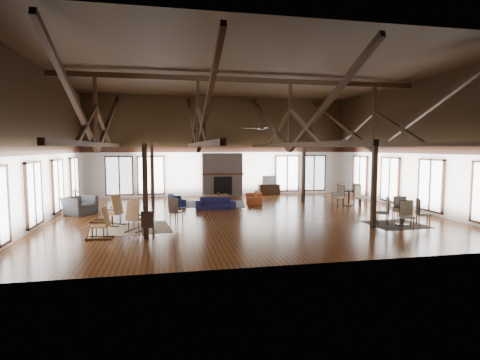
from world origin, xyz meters
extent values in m
plane|color=#5E3513|center=(0.00, 0.00, 0.00)|extent=(16.00, 16.00, 0.00)
cube|color=black|center=(0.00, 0.00, 6.00)|extent=(16.00, 14.00, 0.02)
cube|color=white|center=(0.00, 7.00, 3.00)|extent=(16.00, 0.02, 6.00)
cube|color=white|center=(0.00, -7.00, 3.00)|extent=(16.00, 0.02, 6.00)
cube|color=white|center=(-8.00, 0.00, 3.00)|extent=(0.02, 14.00, 6.00)
cube|color=white|center=(8.00, 0.00, 3.00)|extent=(0.02, 14.00, 6.00)
cube|color=black|center=(0.00, 0.00, 5.75)|extent=(15.60, 0.18, 0.22)
cube|color=black|center=(-6.00, 0.00, 3.05)|extent=(0.16, 13.70, 0.18)
cube|color=black|center=(-6.00, 0.00, 4.40)|extent=(0.14, 0.14, 2.70)
cube|color=black|center=(-6.00, 3.50, 4.28)|extent=(0.15, 7.07, 3.12)
cube|color=black|center=(-6.00, -3.50, 4.28)|extent=(0.15, 7.07, 3.12)
cube|color=black|center=(-2.00, 0.00, 3.05)|extent=(0.16, 13.70, 0.18)
cube|color=black|center=(-2.00, 0.00, 4.40)|extent=(0.14, 0.14, 2.70)
cube|color=black|center=(-2.00, 3.50, 4.28)|extent=(0.15, 7.07, 3.12)
cube|color=black|center=(-2.00, -3.50, 4.28)|extent=(0.15, 7.07, 3.12)
cube|color=black|center=(2.00, 0.00, 3.05)|extent=(0.16, 13.70, 0.18)
cube|color=black|center=(2.00, 0.00, 4.40)|extent=(0.14, 0.14, 2.70)
cube|color=black|center=(2.00, 3.50, 4.28)|extent=(0.15, 7.07, 3.12)
cube|color=black|center=(2.00, -3.50, 4.28)|extent=(0.15, 7.07, 3.12)
cube|color=black|center=(6.00, 0.00, 3.05)|extent=(0.16, 13.70, 0.18)
cube|color=black|center=(6.00, 0.00, 4.40)|extent=(0.14, 0.14, 2.70)
cube|color=black|center=(6.00, 3.50, 4.28)|extent=(0.15, 7.07, 3.12)
cube|color=black|center=(6.00, -3.50, 4.28)|extent=(0.15, 7.07, 3.12)
cube|color=black|center=(-4.00, -3.50, 1.52)|extent=(0.16, 0.16, 3.05)
cube|color=black|center=(4.00, -3.50, 1.52)|extent=(0.16, 0.16, 3.05)
cube|color=black|center=(-4.00, 3.50, 1.52)|extent=(0.16, 0.16, 3.05)
cube|color=black|center=(4.00, 3.50, 1.52)|extent=(0.16, 0.16, 3.05)
cube|color=#77645B|center=(0.00, 6.68, 1.30)|extent=(2.40, 0.62, 2.60)
cube|color=black|center=(0.00, 6.36, 0.65)|extent=(1.10, 0.06, 1.10)
cube|color=black|center=(0.00, 6.40, 1.35)|extent=(2.50, 0.20, 0.12)
cylinder|color=black|center=(0.50, -1.00, 4.05)|extent=(0.04, 0.04, 0.70)
cylinder|color=black|center=(0.50, -1.00, 3.70)|extent=(0.20, 0.20, 0.10)
cube|color=black|center=(0.95, -1.00, 3.70)|extent=(0.70, 0.12, 0.02)
cube|color=black|center=(0.50, -0.55, 3.70)|extent=(0.12, 0.70, 0.02)
cube|color=black|center=(0.05, -1.00, 3.70)|extent=(0.70, 0.12, 0.02)
cube|color=black|center=(0.50, -1.45, 3.70)|extent=(0.12, 0.70, 0.02)
imported|color=#151334|center=(-1.05, 1.87, 0.27)|extent=(1.88, 0.75, 0.55)
imported|color=#141938|center=(-2.82, 3.61, 0.26)|extent=(1.85, 0.89, 0.52)
imported|color=#9A3F1D|center=(1.24, 3.60, 0.29)|extent=(2.07, 1.08, 0.58)
cube|color=brown|center=(-0.81, 3.40, 0.46)|extent=(1.28, 0.65, 0.06)
cube|color=brown|center=(-1.34, 3.19, 0.22)|extent=(0.06, 0.06, 0.43)
cube|color=brown|center=(-1.34, 3.61, 0.22)|extent=(0.06, 0.06, 0.43)
cube|color=brown|center=(-0.27, 3.19, 0.22)|extent=(0.06, 0.06, 0.43)
cube|color=brown|center=(-0.27, 3.61, 0.22)|extent=(0.06, 0.06, 0.43)
imported|color=#B2B2B2|center=(-0.68, 3.41, 0.58)|extent=(0.23, 0.23, 0.19)
imported|color=#323235|center=(-7.08, 1.62, 0.39)|extent=(1.54, 1.58, 0.78)
cube|color=black|center=(-7.44, 2.49, 0.29)|extent=(0.43, 0.43, 0.58)
cylinder|color=black|center=(-7.44, 2.49, 0.75)|extent=(0.08, 0.08, 0.35)
cone|color=beige|center=(-7.44, 2.49, 0.98)|extent=(0.31, 0.31, 0.25)
cube|color=#9C693B|center=(-5.36, -1.14, 0.45)|extent=(0.69, 0.70, 0.05)
cube|color=#9C693B|center=(-5.15, -1.26, 0.80)|extent=(0.44, 0.54, 0.74)
cube|color=black|center=(-5.47, -1.33, 0.03)|extent=(0.81, 0.52, 0.05)
cube|color=black|center=(-5.25, -0.96, 0.03)|extent=(0.81, 0.52, 0.05)
cube|color=#9C693B|center=(-4.40, -2.26, 0.42)|extent=(0.63, 0.62, 0.05)
cube|color=#9C693B|center=(-4.49, -2.46, 0.75)|extent=(0.51, 0.37, 0.69)
cube|color=black|center=(-4.58, -2.17, 0.02)|extent=(0.40, 0.79, 0.05)
cube|color=black|center=(-4.22, -2.34, 0.02)|extent=(0.40, 0.79, 0.05)
cube|color=#9C693B|center=(-5.46, -3.21, 0.41)|extent=(0.50, 0.52, 0.05)
cube|color=#9C693B|center=(-5.25, -3.24, 0.72)|extent=(0.24, 0.48, 0.67)
cube|color=black|center=(-5.49, -3.40, 0.02)|extent=(0.82, 0.16, 0.05)
cube|color=black|center=(-5.43, -3.02, 0.02)|extent=(0.82, 0.16, 0.05)
cube|color=black|center=(-2.97, -1.21, 0.46)|extent=(0.59, 0.59, 0.05)
cube|color=black|center=(-3.09, -1.36, 0.73)|extent=(0.37, 0.29, 0.56)
cylinder|color=black|center=(-2.97, -1.21, 0.23)|extent=(0.03, 0.03, 0.46)
cube|color=black|center=(-3.93, -3.57, 0.42)|extent=(0.43, 0.43, 0.05)
cube|color=black|center=(-3.95, -3.75, 0.68)|extent=(0.40, 0.07, 0.52)
cylinder|color=black|center=(-3.93, -3.57, 0.21)|extent=(0.03, 0.03, 0.42)
cylinder|color=black|center=(5.40, -3.21, 0.71)|extent=(0.84, 0.84, 0.04)
cylinder|color=black|center=(5.40, -3.21, 0.36)|extent=(0.10, 0.10, 0.69)
cylinder|color=black|center=(5.40, -3.21, 0.02)|extent=(0.50, 0.50, 0.04)
cylinder|color=black|center=(5.75, 1.69, 0.74)|extent=(0.87, 0.87, 0.04)
cylinder|color=black|center=(5.75, 1.69, 0.38)|extent=(0.10, 0.10, 0.72)
cylinder|color=black|center=(5.75, 1.69, 0.02)|extent=(0.52, 0.52, 0.04)
imported|color=#B2B2B2|center=(5.43, -3.16, 0.78)|extent=(0.17, 0.17, 0.11)
imported|color=#B2B2B2|center=(5.66, 1.60, 0.82)|extent=(0.15, 0.15, 0.11)
cube|color=black|center=(2.98, 6.75, 0.32)|extent=(1.29, 0.49, 0.65)
imported|color=#B2B2B2|center=(2.96, 6.75, 0.92)|extent=(0.95, 0.23, 0.54)
cube|color=tan|center=(-4.63, -1.86, 0.01)|extent=(3.03, 2.52, 0.01)
cube|color=#191B46|center=(-0.94, 3.48, 0.01)|extent=(3.55, 2.89, 0.01)
cube|color=black|center=(5.23, -3.06, 0.01)|extent=(2.05, 1.87, 0.01)
camera|label=1|loc=(-3.35, -15.68, 2.91)|focal=28.00mm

